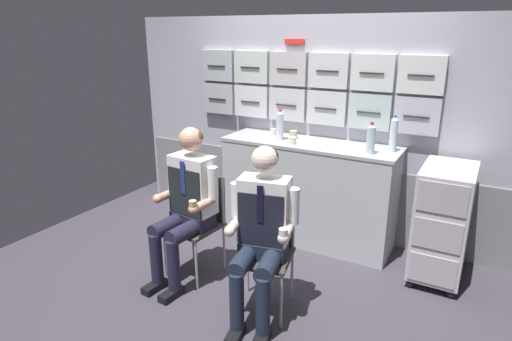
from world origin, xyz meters
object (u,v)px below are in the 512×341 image
folding_chair_left (200,213)px  coffee_cup_white (273,132)px  water_bottle_tall (280,125)px  service_trolley (443,221)px  crew_member_right (261,228)px  crew_member_left (187,199)px  folding_chair_right (267,240)px

folding_chair_left → coffee_cup_white: 1.21m
water_bottle_tall → coffee_cup_white: 0.23m
service_trolley → crew_member_right: bearing=-131.8°
crew_member_left → water_bottle_tall: water_bottle_tall is taller
crew_member_left → coffee_cup_white: size_ratio=19.77×
crew_member_left → folding_chair_right: bearing=-0.5°
coffee_cup_white → folding_chair_left: bearing=-97.1°
crew_member_left → crew_member_right: crew_member_left is taller
water_bottle_tall → crew_member_left: bearing=-104.9°
service_trolley → folding_chair_right: service_trolley is taller
coffee_cup_white → service_trolley: bearing=-7.7°
crew_member_left → coffee_cup_white: (0.15, 1.24, 0.32)m
crew_member_right → coffee_cup_white: crew_member_right is taller
folding_chair_left → crew_member_left: 0.25m
crew_member_right → water_bottle_tall: size_ratio=4.28×
service_trolley → water_bottle_tall: size_ratio=3.29×
service_trolley → crew_member_left: size_ratio=0.76×
folding_chair_left → coffee_cup_white: size_ratio=13.05×
folding_chair_right → folding_chair_left: bearing=167.2°
crew_member_right → coffee_cup_white: bearing=114.0°
crew_member_left → coffee_cup_white: crew_member_left is taller
folding_chair_left → coffee_cup_white: bearing=82.9°
service_trolley → crew_member_right: 1.60m
folding_chair_left → crew_member_left: bearing=-94.8°
folding_chair_right → coffee_cup_white: 1.47m
crew_member_left → water_bottle_tall: bearing=75.1°
service_trolley → crew_member_right: crew_member_right is taller
folding_chair_right → service_trolley: bearing=43.1°
folding_chair_left → crew_member_right: size_ratio=0.67×
service_trolley → folding_chair_left: size_ratio=1.15×
service_trolley → folding_chair_right: size_ratio=1.15×
coffee_cup_white → folding_chair_right: bearing=-64.7°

